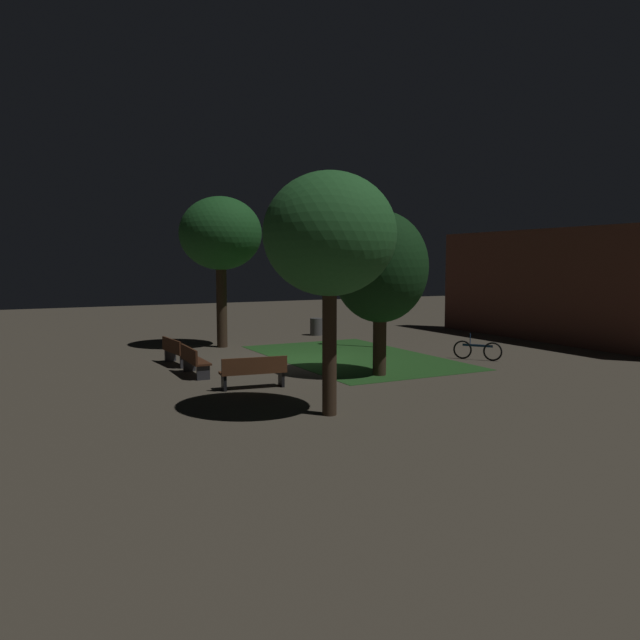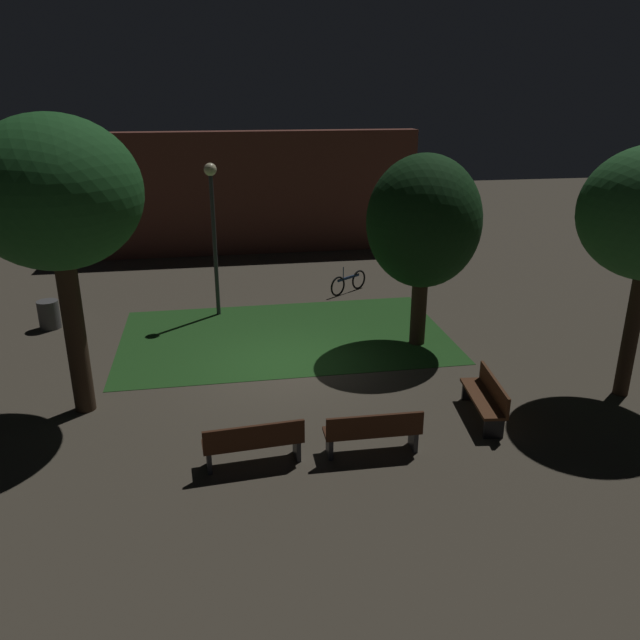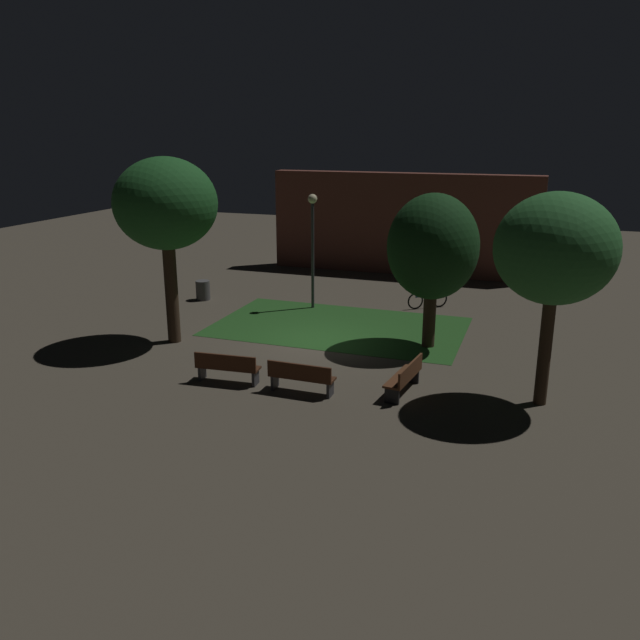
# 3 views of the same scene
# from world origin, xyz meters

# --- Properties ---
(ground_plane) EXTENTS (60.00, 60.00, 0.00)m
(ground_plane) POSITION_xyz_m (0.00, 0.00, 0.00)
(ground_plane) COLOR #4C4438
(grass_lawn) EXTENTS (8.83, 5.37, 0.01)m
(grass_lawn) POSITION_xyz_m (0.19, 1.85, 0.01)
(grass_lawn) COLOR #23511E
(grass_lawn) RESTS_ON ground
(bench_by_lamp) EXTENTS (1.83, 0.62, 0.88)m
(bench_by_lamp) POSITION_xyz_m (-1.09, -4.28, 0.48)
(bench_by_lamp) COLOR #422314
(bench_by_lamp) RESTS_ON ground
(bench_corner) EXTENTS (1.81, 0.51, 0.88)m
(bench_corner) POSITION_xyz_m (1.10, -4.28, 0.48)
(bench_corner) COLOR #422314
(bench_corner) RESTS_ON ground
(bench_lawn_edge) EXTENTS (0.70, 1.85, 0.88)m
(bench_lawn_edge) POSITION_xyz_m (3.72, -3.34, 0.48)
(bench_lawn_edge) COLOR #512D19
(bench_lawn_edge) RESTS_ON ground
(tree_lawn_side) EXTENTS (3.26, 3.26, 6.01)m
(tree_lawn_side) POSITION_xyz_m (-4.46, -1.56, 4.50)
(tree_lawn_side) COLOR #38281C
(tree_lawn_side) RESTS_ON ground
(tree_tall_center) EXTENTS (2.87, 2.87, 4.94)m
(tree_tall_center) POSITION_xyz_m (3.60, 0.76, 3.25)
(tree_tall_center) COLOR #38281C
(tree_tall_center) RESTS_ON ground
(lamp_post_plaza_east) EXTENTS (0.36, 0.36, 4.45)m
(lamp_post_plaza_east) POSITION_xyz_m (-1.56, 3.95, 3.03)
(lamp_post_plaza_east) COLOR #333338
(lamp_post_plaza_east) RESTS_ON ground
(trash_bin) EXTENTS (0.58, 0.58, 0.80)m
(trash_bin) POSITION_xyz_m (-6.28, 3.61, 0.40)
(trash_bin) COLOR #4C4C4C
(trash_bin) RESTS_ON ground
(bicycle) EXTENTS (1.41, 1.06, 0.93)m
(bicycle) POSITION_xyz_m (2.74, 5.38, 0.34)
(bicycle) COLOR black
(bicycle) RESTS_ON ground
(building_wall_backdrop) EXTENTS (12.91, 0.80, 4.83)m
(building_wall_backdrop) POSITION_xyz_m (0.32, 11.45, 2.41)
(building_wall_backdrop) COLOR brown
(building_wall_backdrop) RESTS_ON ground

